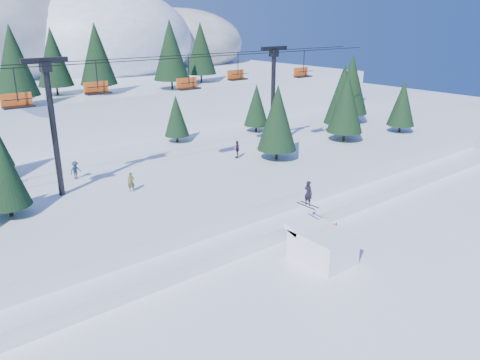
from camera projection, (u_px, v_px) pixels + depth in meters
ground at (315, 280)px, 29.01m from camera, size 160.00×160.00×0.00m
mid_shelf at (165, 185)px, 41.79m from camera, size 70.00×22.00×2.50m
berm at (234, 229)px, 34.69m from camera, size 70.00×6.00×1.10m
jump_kicker at (321, 244)px, 31.08m from camera, size 3.02×4.29×5.20m
chairlift at (171, 93)px, 39.85m from camera, size 46.00×3.21×10.28m
conifer_stand at (153, 123)px, 39.38m from camera, size 63.48×15.81×9.84m
distant_skiers at (193, 154)px, 43.93m from camera, size 21.96×6.43×1.78m
banner_near at (320, 229)px, 34.71m from camera, size 2.69×1.02×0.90m
banner_far at (348, 197)px, 40.88m from camera, size 2.75×0.83×0.90m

